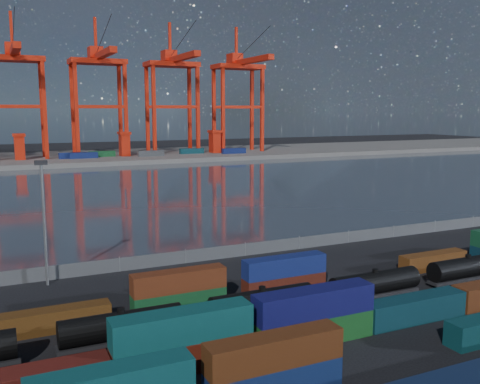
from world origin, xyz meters
name	(u,v)px	position (x,y,z in m)	size (l,w,h in m)	color
ground	(352,317)	(0.00, 0.00, 0.00)	(700.00, 700.00, 0.00)	black
harbor_water	(131,190)	(0.00, 105.00, 0.01)	(700.00, 700.00, 0.00)	#2F3845
far_quay	(77,158)	(0.00, 210.00, 1.00)	(700.00, 70.00, 2.00)	#514F4C
distant_mountains	(24,39)	(63.02, 1600.00, 220.29)	(2470.00, 1100.00, 520.00)	#1E2630
container_row_south	(330,357)	(-10.54, -10.89, 2.12)	(140.01, 2.38, 5.08)	#414446
container_row_mid	(355,315)	(-2.51, -3.81, 1.97)	(142.68, 2.59, 5.52)	#444649
container_row_north	(338,271)	(4.99, 10.01, 1.79)	(141.32, 2.24, 4.77)	navy
tanker_string	(375,284)	(5.88, 3.46, 1.92)	(136.45, 2.67, 3.83)	black
waterfront_fence	(245,250)	(0.00, 28.00, 1.00)	(160.12, 0.12, 2.20)	#595B5E
yard_light_mast	(44,216)	(-30.00, 26.00, 9.30)	(1.60, 0.40, 16.60)	slate
gantry_cranes	(58,72)	(-7.50, 203.29, 39.47)	(199.76, 47.55, 64.38)	red
quay_containers	(56,156)	(-11.00, 195.46, 3.30)	(172.58, 10.99, 2.60)	navy
straddle_carriers	(74,145)	(-2.50, 200.00, 7.82)	(140.00, 7.00, 11.10)	red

